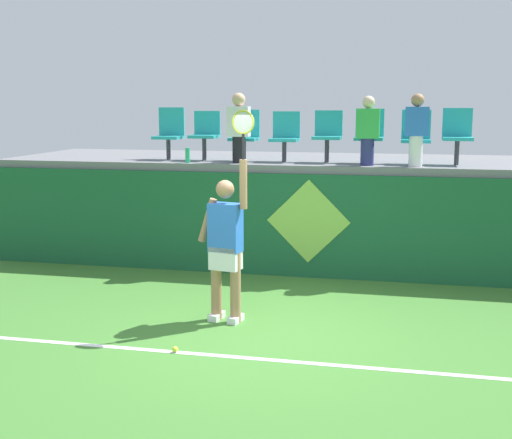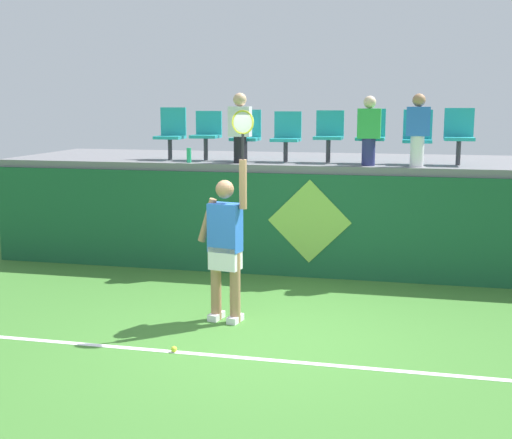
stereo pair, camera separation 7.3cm
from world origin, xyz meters
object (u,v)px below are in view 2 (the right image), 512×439
Objects in this scene: stadium_chair_0 at (171,132)px; spectator_0 at (418,129)px; stadium_chair_2 at (246,133)px; stadium_chair_5 at (371,133)px; stadium_chair_3 at (287,135)px; spectator_1 at (369,130)px; stadium_chair_7 at (459,133)px; spectator_2 at (240,126)px; water_bottle at (189,155)px; tennis_player at (226,243)px; stadium_chair_1 at (207,132)px; stadium_chair_6 at (417,135)px; stadium_chair_4 at (329,133)px; tennis_ball at (174,349)px.

spectator_0 reaches higher than stadium_chair_0.
stadium_chair_5 is (1.99, -0.00, 0.02)m from stadium_chair_2.
spectator_1 is at bearing -17.67° from stadium_chair_3.
stadium_chair_7 reaches higher than stadium_chair_2.
spectator_2 is at bearing -90.00° from stadium_chair_2.
water_bottle is 1.03m from stadium_chair_2.
stadium_chair_5 is 0.85m from spectator_0.
spectator_1 reaches higher than tennis_player.
spectator_1 reaches higher than stadium_chair_7.
stadium_chair_7 is at bearing 0.07° from stadium_chair_1.
stadium_chair_7 is 0.79× the size of spectator_2.
stadium_chair_2 is at bearing -179.99° from stadium_chair_6.
spectator_0 is (0.00, -0.47, 0.11)m from stadium_chair_6.
tennis_ball is at bearing -104.98° from stadium_chair_4.
stadium_chair_3 is 1.33m from stadium_chair_5.
tennis_ball is at bearing -123.55° from spectator_0.
spectator_2 is at bearing -171.21° from stadium_chair_6.
tennis_ball is 5.32m from stadium_chair_6.
stadium_chair_6 is at bearing 0.15° from stadium_chair_5.
stadium_chair_3 is (1.46, 0.56, 0.31)m from water_bottle.
stadium_chair_2 is 1.01× the size of stadium_chair_4.
stadium_chair_2 is 3.32m from stadium_chair_7.
stadium_chair_7 reaches higher than stadium_chair_6.
stadium_chair_7 is at bearing 17.77° from spectator_1.
stadium_chair_3 is 0.73× the size of spectator_2.
stadium_chair_4 is at bearing -179.64° from stadium_chair_5.
stadium_chair_5 is at bearing 0.36° from stadium_chair_4.
stadium_chair_7 reaches higher than water_bottle.
spectator_2 is (-1.35, -0.41, 0.11)m from stadium_chair_4.
water_bottle is 1.60m from stadium_chair_3.
spectator_0 is at bearing -90.00° from stadium_chair_6.
spectator_0 reaches higher than stadium_chair_3.
stadium_chair_1 reaches higher than stadium_chair_3.
stadium_chair_6 is at bearing 54.02° from tennis_player.
spectator_0 is at bearing 49.42° from tennis_player.
stadium_chair_0 reaches higher than tennis_ball.
stadium_chair_0 is 1.08× the size of stadium_chair_3.
spectator_0 is at bearing -3.19° from spectator_1.
spectator_2 is at bearing 179.78° from spectator_1.
stadium_chair_6 reaches higher than stadium_chair_1.
tennis_player is at bearing -130.58° from spectator_0.
stadium_chair_1 is (-1.15, 3.05, 1.18)m from tennis_player.
stadium_chair_6 is 0.61m from stadium_chair_7.
tennis_player is 2.39× the size of spectator_0.
stadium_chair_0 is 1.95m from stadium_chair_3.
tennis_ball is at bearing -86.97° from stadium_chair_2.
spectator_1 is (-0.00, -0.42, 0.07)m from stadium_chair_5.
stadium_chair_3 is at bearing -179.93° from stadium_chair_6.
stadium_chair_4 is 0.76× the size of spectator_0.
stadium_chair_4 is 0.97× the size of stadium_chair_5.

